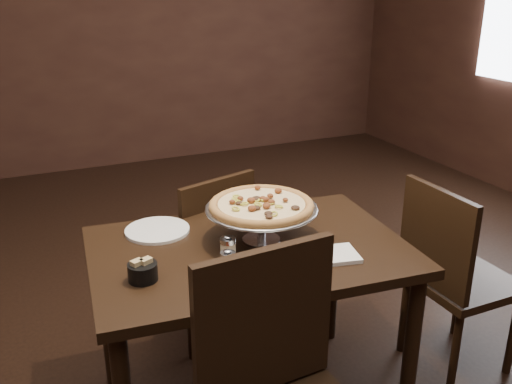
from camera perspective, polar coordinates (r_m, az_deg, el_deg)
name	(u,v)px	position (r m, az deg, el deg)	size (l,w,h in m)	color
room	(257,62)	(2.00, 0.08, 12.83)	(6.04, 7.04, 2.84)	black
dining_table	(249,270)	(2.19, -0.66, -7.77)	(1.24, 0.88, 0.73)	black
pizza_stand	(261,206)	(2.13, 0.55, -1.39)	(0.43, 0.43, 0.18)	#AEAFB5
parmesan_shaker	(228,249)	(2.02, -2.81, -5.70)	(0.06, 0.06, 0.10)	#F8EEC1
pepper_flake_shaker	(228,263)	(1.94, -2.84, -7.06)	(0.05, 0.05, 0.09)	#99230D
packet_caddy	(143,271)	(1.94, -11.27, -7.78)	(0.10, 0.10, 0.08)	black
napkin_stack	(337,255)	(2.09, 8.11, -6.21)	(0.14, 0.14, 0.02)	white
plate_left	(157,230)	(2.30, -9.84, -3.79)	(0.25, 0.25, 0.01)	white
plate_near	(284,284)	(1.89, 2.82, -9.17)	(0.26, 0.26, 0.01)	white
serving_spatula	(267,208)	(2.12, 1.09, -1.64)	(0.14, 0.14, 0.02)	#AEAFB5
chair_far	(205,251)	(2.71, -5.15, -5.90)	(0.50, 0.50, 0.86)	black
chair_side	(452,272)	(2.63, 19.05, -7.60)	(0.42, 0.42, 0.88)	black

